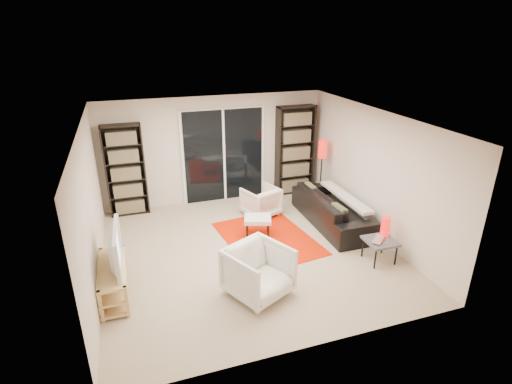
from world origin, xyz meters
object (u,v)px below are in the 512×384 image
at_px(sofa, 333,209).
at_px(floor_lamp, 322,155).
at_px(tv_stand, 114,280).
at_px(armchair_front, 258,272).
at_px(ottoman, 258,220).
at_px(bookshelf_right, 295,150).
at_px(bookshelf_left, 126,171).
at_px(armchair_back, 261,201).
at_px(side_table, 380,242).

xyz_separation_m(sofa, floor_lamp, (0.28, 1.12, 0.78)).
relative_size(tv_stand, armchair_front, 1.45).
bearing_deg(ottoman, bookshelf_right, 50.02).
xyz_separation_m(bookshelf_left, ottoman, (2.29, -1.86, -0.63)).
height_order(bookshelf_right, armchair_back, bookshelf_right).
xyz_separation_m(sofa, armchair_back, (-1.25, 0.85, -0.01)).
bearing_deg(sofa, ottoman, 91.78).
bearing_deg(bookshelf_left, bookshelf_right, -0.00).
height_order(tv_stand, sofa, sofa).
height_order(tv_stand, ottoman, tv_stand).
distance_m(bookshelf_right, armchair_front, 4.22).
bearing_deg(bookshelf_right, tv_stand, -145.10).
height_order(ottoman, side_table, same).
distance_m(bookshelf_right, side_table, 3.44).
bearing_deg(bookshelf_right, floor_lamp, -63.92).
bearing_deg(ottoman, tv_stand, -157.99).
bearing_deg(sofa, armchair_back, 56.52).
bearing_deg(armchair_back, armchair_front, 50.69).
relative_size(armchair_back, armchair_front, 0.80).
relative_size(sofa, side_table, 4.37).
height_order(bookshelf_left, sofa, bookshelf_left).
bearing_deg(bookshelf_left, armchair_front, -64.37).
bearing_deg(sofa, tv_stand, 105.14).
bearing_deg(bookshelf_left, armchair_back, -20.14).
xyz_separation_m(tv_stand, side_table, (4.33, -0.44, 0.09)).
bearing_deg(ottoman, side_table, -41.48).
relative_size(bookshelf_left, side_table, 3.81).
bearing_deg(bookshelf_left, side_table, -40.10).
xyz_separation_m(bookshelf_left, floor_lamp, (4.20, -0.71, 0.13)).
bearing_deg(bookshelf_right, ottoman, -129.98).
height_order(tv_stand, side_table, tv_stand).
xyz_separation_m(bookshelf_right, armchair_back, (-1.19, -0.98, -0.74)).
relative_size(tv_stand, sofa, 0.55).
distance_m(bookshelf_left, sofa, 4.37).
xyz_separation_m(tv_stand, sofa, (4.26, 1.09, 0.06)).
xyz_separation_m(armchair_front, floor_lamp, (2.48, 2.87, 0.72)).
xyz_separation_m(bookshelf_left, armchair_back, (2.66, -0.98, -0.66)).
height_order(bookshelf_left, armchair_back, bookshelf_left).
bearing_deg(floor_lamp, side_table, -94.48).
relative_size(bookshelf_left, bookshelf_right, 0.93).
relative_size(bookshelf_right, floor_lamp, 1.45).
distance_m(armchair_back, armchair_front, 2.78).
bearing_deg(floor_lamp, armchair_front, -130.78).
bearing_deg(armchair_back, bookshelf_left, -39.59).
bearing_deg(side_table, floor_lamp, 85.52).
xyz_separation_m(side_table, floor_lamp, (0.21, 2.65, 0.75)).
height_order(bookshelf_right, armchair_front, bookshelf_right).
bearing_deg(sofa, armchair_front, 129.39).
xyz_separation_m(armchair_front, ottoman, (0.57, 1.73, -0.05)).
relative_size(bookshelf_right, ottoman, 3.45).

